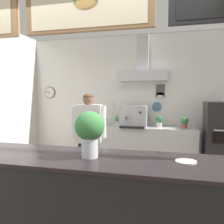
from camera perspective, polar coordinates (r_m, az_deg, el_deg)
back_wall_assembly at (r=5.03m, az=4.86°, el=3.96°), size 4.82×3.05×2.89m
service_counter at (r=2.34m, az=-8.85°, el=-22.94°), size 4.05×0.72×1.03m
back_prep_counter at (r=4.95m, az=6.78°, el=-8.96°), size 2.27×0.53×0.93m
pizza_oven at (r=4.81m, az=25.79°, el=-6.41°), size 0.70×0.67×1.56m
shop_worker at (r=3.68m, az=-5.73°, el=-7.14°), size 0.55×0.28×1.60m
espresso_machine at (r=4.83m, az=5.37°, el=-0.97°), size 0.54×0.54×0.45m
potted_thyme at (r=4.84m, az=11.48°, el=-2.16°), size 0.16×0.16×0.22m
potted_basil at (r=5.02m, az=-2.20°, el=-2.00°), size 0.17×0.17×0.20m
potted_oregano at (r=4.80m, az=17.25°, el=-2.36°), size 0.15×0.15×0.22m
potted_rosemary at (r=4.93m, az=1.67°, el=-1.89°), size 0.17×0.17×0.23m
condiment_plate at (r=2.04m, az=17.62°, el=-11.44°), size 0.17×0.17×0.01m
basil_vase at (r=2.05m, az=-5.47°, el=-4.66°), size 0.26×0.26×0.41m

